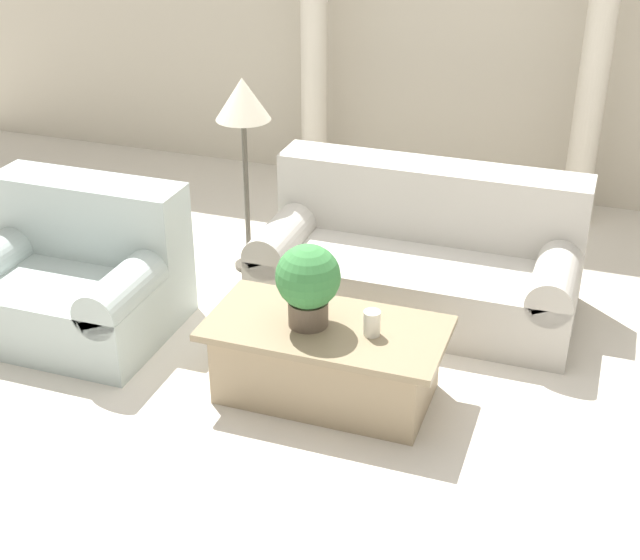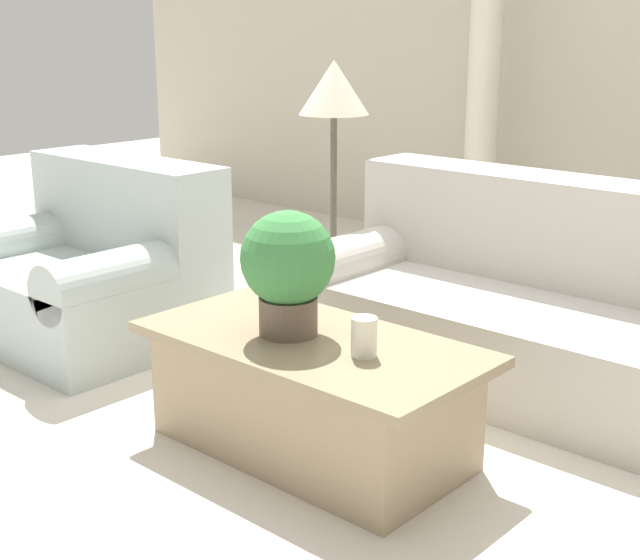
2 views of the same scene
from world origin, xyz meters
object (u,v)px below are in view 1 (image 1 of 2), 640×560
Objects in this scene: sofa_long at (420,255)px; potted_plant at (308,282)px; coffee_table at (326,360)px; floor_lamp at (243,108)px; loveseat at (75,274)px.

sofa_long is 4.39× the size of potted_plant.
sofa_long reaches higher than coffee_table.
coffee_table is (-0.23, -1.22, -0.11)m from sofa_long.
floor_lamp reaches higher than sofa_long.
coffee_table is 0.50m from potted_plant.
potted_plant is at bearing -169.45° from coffee_table.
sofa_long is 1.34m from potted_plant.
coffee_table is at bearing -7.69° from loveseat.
floor_lamp is (0.71, 1.08, 0.84)m from loveseat.
potted_plant is (1.66, -0.26, 0.37)m from loveseat.
loveseat is at bearing 171.21° from potted_plant.
potted_plant is at bearing -54.92° from floor_lamp.
potted_plant reaches higher than loveseat.
sofa_long and loveseat have the same top height.
loveseat reaches higher than coffee_table.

